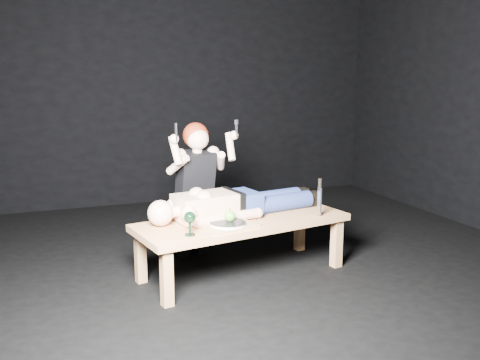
% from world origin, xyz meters
% --- Properties ---
extents(ground, '(5.00, 5.00, 0.00)m').
position_xyz_m(ground, '(0.00, 0.00, 0.00)').
color(ground, black).
rests_on(ground, ground).
extents(back_wall, '(5.00, 0.00, 5.00)m').
position_xyz_m(back_wall, '(0.00, 2.50, 1.50)').
color(back_wall, black).
rests_on(back_wall, ground).
extents(table, '(1.75, 0.90, 0.45)m').
position_xyz_m(table, '(-0.20, -0.17, 0.23)').
color(table, tan).
rests_on(table, ground).
extents(lying_man, '(1.62, 0.74, 0.25)m').
position_xyz_m(lying_man, '(-0.18, -0.03, 0.57)').
color(lying_man, tan).
rests_on(lying_man, table).
extents(kneeling_woman, '(0.73, 0.79, 1.20)m').
position_xyz_m(kneeling_woman, '(-0.44, 0.40, 0.60)').
color(kneeling_woman, black).
rests_on(kneeling_woman, ground).
extents(serving_tray, '(0.44, 0.35, 0.02)m').
position_xyz_m(serving_tray, '(-0.39, -0.36, 0.46)').
color(serving_tray, tan).
rests_on(serving_tray, table).
extents(plate, '(0.31, 0.31, 0.02)m').
position_xyz_m(plate, '(-0.39, -0.36, 0.48)').
color(plate, white).
rests_on(plate, serving_tray).
extents(apple, '(0.08, 0.08, 0.08)m').
position_xyz_m(apple, '(-0.37, -0.35, 0.54)').
color(apple, green).
rests_on(apple, plate).
extents(goblet, '(0.10, 0.10, 0.17)m').
position_xyz_m(goblet, '(-0.70, -0.44, 0.54)').
color(goblet, black).
rests_on(goblet, table).
extents(fork_flat, '(0.03, 0.18, 0.01)m').
position_xyz_m(fork_flat, '(-0.58, -0.45, 0.45)').
color(fork_flat, '#B2B2B7').
rests_on(fork_flat, table).
extents(knife_flat, '(0.04, 0.18, 0.01)m').
position_xyz_m(knife_flat, '(-0.12, -0.32, 0.45)').
color(knife_flat, '#B2B2B7').
rests_on(knife_flat, table).
extents(spoon_flat, '(0.14, 0.13, 0.01)m').
position_xyz_m(spoon_flat, '(-0.21, -0.29, 0.45)').
color(spoon_flat, '#B2B2B7').
rests_on(spoon_flat, table).
extents(carving_knife, '(0.05, 0.05, 0.30)m').
position_xyz_m(carving_knife, '(0.40, -0.30, 0.60)').
color(carving_knife, '#B2B2B7').
rests_on(carving_knife, table).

